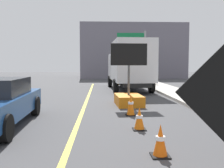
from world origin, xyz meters
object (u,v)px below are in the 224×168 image
traffic_cone_far_lane (131,105)px  highway_guide_sign (137,47)px  traffic_cone_near_sign (160,141)px  box_truck (129,64)px  traffic_cone_mid_lane (139,119)px  arrow_board_trailer (129,94)px

traffic_cone_far_lane → highway_guide_sign: bearing=81.2°
traffic_cone_near_sign → traffic_cone_far_lane: bearing=91.4°
box_truck → traffic_cone_far_lane: size_ratio=9.30×
traffic_cone_near_sign → traffic_cone_far_lane: traffic_cone_far_lane is taller
traffic_cone_near_sign → traffic_cone_mid_lane: traffic_cone_near_sign is taller
highway_guide_sign → traffic_cone_mid_lane: 18.09m
box_truck → traffic_cone_far_lane: bearing=-96.0°
traffic_cone_mid_lane → traffic_cone_far_lane: traffic_cone_far_lane is taller
highway_guide_sign → traffic_cone_mid_lane: (-2.43, -17.66, -3.11)m
arrow_board_trailer → highway_guide_sign: 13.90m
arrow_board_trailer → traffic_cone_far_lane: bearing=-94.4°
highway_guide_sign → traffic_cone_near_sign: 20.08m
box_truck → traffic_cone_far_lane: 9.05m
highway_guide_sign → traffic_cone_far_lane: 16.16m
traffic_cone_near_sign → traffic_cone_mid_lane: bearing=92.8°
box_truck → traffic_cone_far_lane: (-0.93, -8.89, -1.42)m
arrow_board_trailer → traffic_cone_far_lane: arrow_board_trailer is taller
box_truck → traffic_cone_near_sign: size_ratio=11.28×
traffic_cone_near_sign → traffic_cone_mid_lane: size_ratio=1.01×
arrow_board_trailer → box_truck: (0.75, 6.61, 1.32)m
traffic_cone_near_sign → highway_guide_sign: bearing=83.2°
arrow_board_trailer → box_truck: bearing=83.5°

